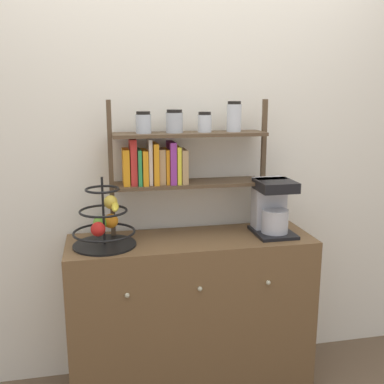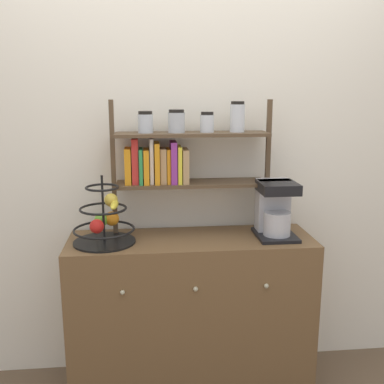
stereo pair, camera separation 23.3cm
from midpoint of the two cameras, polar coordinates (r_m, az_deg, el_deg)
wall_back at (r=2.55m, az=-3.91°, el=5.08°), size 7.00×0.05×2.60m
sideboard at (r=2.57m, az=-2.80°, el=-15.19°), size 1.30×0.44×0.87m
coffee_maker at (r=2.47m, az=7.48°, el=-1.85°), size 0.21×0.26×0.30m
fruit_stand at (r=2.32m, az=-13.87°, el=-3.97°), size 0.32×0.32×0.35m
shelf_hutch at (r=2.40m, az=-5.06°, el=4.64°), size 0.86×0.20×0.72m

